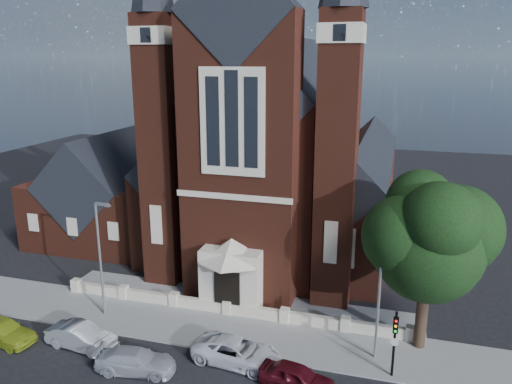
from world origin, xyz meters
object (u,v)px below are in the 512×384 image
at_px(car_dark_red, 297,377).
at_px(street_tree, 431,242).
at_px(church, 284,154).
at_px(parish_hall, 110,197).
at_px(street_lamp_left, 101,253).
at_px(street_lamp_right, 381,287).
at_px(car_lime_van, 2,330).
at_px(car_white_suv, 237,352).
at_px(traffic_signal, 395,336).
at_px(car_silver_b, 136,361).
at_px(car_silver_a, 81,337).

bearing_deg(car_dark_red, street_tree, -39.06).
height_order(church, car_dark_red, church).
xyz_separation_m(parish_hall, street_lamp_left, (8.09, -14.00, 0.59)).
height_order(street_lamp_left, street_lamp_right, same).
xyz_separation_m(street_tree, car_lime_van, (-24.87, -6.27, -6.19)).
bearing_deg(car_white_suv, traffic_signal, -76.56).
relative_size(street_lamp_right, car_lime_van, 1.79).
distance_m(street_lamp_right, traffic_signal, 2.71).
relative_size(car_silver_b, car_white_suv, 0.87).
height_order(traffic_signal, car_white_suv, traffic_signal).
distance_m(street_tree, car_silver_b, 17.94).
height_order(parish_hall, street_lamp_left, parish_hall).
bearing_deg(street_lamp_left, street_tree, 4.76).
relative_size(traffic_signal, car_silver_b, 0.88).
distance_m(traffic_signal, car_white_suv, 8.87).
bearing_deg(car_white_suv, street_lamp_right, -64.69).
height_order(parish_hall, car_white_suv, parish_hall).
distance_m(street_lamp_right, car_white_suv, 9.01).
xyz_separation_m(street_tree, car_silver_a, (-19.75, -5.49, -6.22)).
bearing_deg(street_lamp_right, parish_hall, 151.78).
xyz_separation_m(street_lamp_left, street_lamp_right, (18.00, 0.00, 0.00)).
distance_m(car_silver_b, car_white_suv, 5.71).
xyz_separation_m(street_lamp_right, car_lime_van, (-22.36, -4.57, -3.83)).
xyz_separation_m(traffic_signal, car_silver_a, (-18.15, -2.21, -1.84)).
xyz_separation_m(car_white_suv, car_dark_red, (3.77, -1.34, -0.03)).
xyz_separation_m(church, car_silver_a, (-7.15, -22.72, -7.45)).
bearing_deg(street_lamp_left, car_lime_van, -133.67).
relative_size(traffic_signal, car_white_suv, 0.77).
distance_m(street_tree, car_white_suv, 12.72).
bearing_deg(car_white_suv, parish_hall, 54.47).
height_order(church, car_silver_a, church).
height_order(traffic_signal, car_silver_b, traffic_signal).
bearing_deg(car_silver_a, car_dark_red, -84.70).
height_order(parish_hall, street_tree, street_tree).
height_order(church, street_lamp_right, church).
xyz_separation_m(car_lime_van, car_dark_red, (18.42, 0.61, -0.07)).
height_order(church, parish_hall, church).
relative_size(street_lamp_left, car_white_suv, 1.55).
bearing_deg(traffic_signal, street_lamp_left, 175.24).
xyz_separation_m(car_lime_van, car_white_suv, (14.66, 1.95, -0.04)).
height_order(car_silver_b, car_white_suv, car_white_suv).
height_order(car_silver_b, car_dark_red, car_dark_red).
height_order(street_tree, car_white_suv, street_tree).
xyz_separation_m(traffic_signal, car_dark_red, (-4.85, -2.38, -1.88)).
height_order(parish_hall, car_dark_red, parish_hall).
distance_m(parish_hall, car_lime_van, 19.21).
relative_size(street_lamp_left, traffic_signal, 2.02).
distance_m(traffic_signal, car_silver_b, 14.35).
bearing_deg(parish_hall, church, 17.16).
height_order(street_tree, car_silver_a, street_tree).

